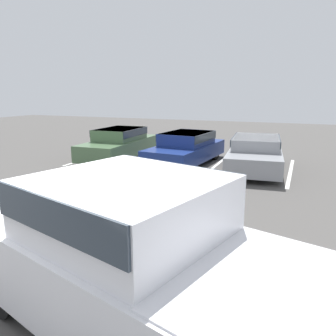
{
  "coord_description": "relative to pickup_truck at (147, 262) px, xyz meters",
  "views": [
    {
      "loc": [
        2.79,
        -3.07,
        2.8
      ],
      "look_at": [
        -0.19,
        4.18,
        1.0
      ],
      "focal_mm": 35.0,
      "sensor_mm": 36.0,
      "label": 1
    }
  ],
  "objects": [
    {
      "name": "stall_stripe_c",
      "position": [
        -1.54,
        9.29,
        -0.92
      ],
      "size": [
        0.12,
        4.67,
        0.01
      ],
      "primitive_type": "cube",
      "color": "white",
      "rests_on": "ground_plane"
    },
    {
      "name": "stall_stripe_a",
      "position": [
        -7.08,
        9.29,
        -0.92
      ],
      "size": [
        0.12,
        4.67,
        0.01
      ],
      "primitive_type": "cube",
      "color": "white",
      "rests_on": "ground_plane"
    },
    {
      "name": "stall_stripe_d",
      "position": [
        1.23,
        9.29,
        -0.92
      ],
      "size": [
        0.12,
        4.67,
        0.01
      ],
      "primitive_type": "cube",
      "color": "white",
      "rests_on": "ground_plane"
    },
    {
      "name": "parked_sedan_b",
      "position": [
        -2.78,
        9.31,
        -0.25
      ],
      "size": [
        2.19,
        4.49,
        1.26
      ],
      "rotation": [
        0.0,
        0.0,
        -1.66
      ],
      "color": "navy",
      "rests_on": "ground_plane"
    },
    {
      "name": "ground_plane",
      "position": [
        -1.27,
        0.01,
        -0.92
      ],
      "size": [
        60.0,
        60.0,
        0.0
      ],
      "primitive_type": "plane",
      "color": "#4C4947"
    },
    {
      "name": "parked_sedan_c",
      "position": [
        -0.05,
        9.32,
        -0.27
      ],
      "size": [
        2.3,
        4.9,
        1.21
      ],
      "rotation": [
        0.0,
        0.0,
        -1.47
      ],
      "color": "gray",
      "rests_on": "ground_plane"
    },
    {
      "name": "stall_stripe_b",
      "position": [
        -4.31,
        9.29,
        -0.92
      ],
      "size": [
        0.12,
        4.67,
        0.01
      ],
      "primitive_type": "cube",
      "color": "white",
      "rests_on": "ground_plane"
    },
    {
      "name": "parked_sedan_a",
      "position": [
        -5.76,
        9.1,
        -0.22
      ],
      "size": [
        1.84,
        4.46,
        1.31
      ],
      "rotation": [
        0.0,
        0.0,
        -1.54
      ],
      "color": "#4C6B47",
      "rests_on": "ground_plane"
    },
    {
      "name": "pickup_truck",
      "position": [
        0.0,
        0.0,
        0.0
      ],
      "size": [
        6.03,
        3.56,
        1.87
      ],
      "rotation": [
        0.0,
        0.0,
        -0.27
      ],
      "color": "silver",
      "rests_on": "ground_plane"
    }
  ]
}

